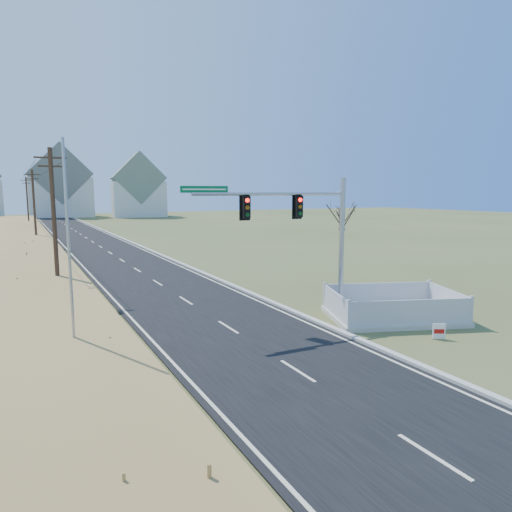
{
  "coord_description": "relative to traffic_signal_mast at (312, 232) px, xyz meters",
  "views": [
    {
      "loc": [
        -8.56,
        -15.05,
        6.39
      ],
      "look_at": [
        1.34,
        3.72,
        3.4
      ],
      "focal_mm": 32.0,
      "sensor_mm": 36.0,
      "label": 1
    }
  ],
  "objects": [
    {
      "name": "utility_pole_mid",
      "position": [
        -11.14,
        41.06,
        0.31
      ],
      "size": [
        1.8,
        0.26,
        9.0
      ],
      "color": "#422D1E",
      "rests_on": "ground"
    },
    {
      "name": "flagpole",
      "position": [
        -11.64,
        -2.23,
        -1.1
      ],
      "size": [
        0.37,
        0.37,
        8.2
      ],
      "color": "#B7B5AD",
      "rests_on": "ground"
    },
    {
      "name": "open_sign",
      "position": [
        2.85,
        -5.71,
        -4.02
      ],
      "size": [
        0.5,
        0.31,
        0.68
      ],
      "rotation": [
        0.0,
        0.0,
        -0.52
      ],
      "color": "white",
      "rests_on": "ground"
    },
    {
      "name": "fence_enclosure",
      "position": [
        3.48,
        -2.27,
        -4.09
      ],
      "size": [
        7.4,
        6.22,
        1.44
      ],
      "rotation": [
        0.0,
        0.0,
        -0.36
      ],
      "color": "#B7B5AD",
      "rests_on": "ground"
    },
    {
      "name": "utility_pole_far",
      "position": [
        -11.14,
        71.06,
        0.31
      ],
      "size": [
        1.8,
        0.26,
        9.0
      ],
      "color": "#422D1E",
      "rests_on": "ground"
    },
    {
      "name": "ground",
      "position": [
        -4.64,
        -3.94,
        -4.38
      ],
      "size": [
        260.0,
        260.0,
        0.0
      ],
      "primitive_type": "plane",
      "color": "#485228",
      "rests_on": "ground"
    },
    {
      "name": "condo_n",
      "position": [
        -2.64,
        108.06,
        3.23
      ],
      "size": [
        15.27,
        10.2,
        18.54
      ],
      "color": "silver",
      "rests_on": "ground"
    },
    {
      "name": "condo_ne",
      "position": [
        15.36,
        100.06,
        2.46
      ],
      "size": [
        14.12,
        10.51,
        16.52
      ],
      "rotation": [
        0.0,
        0.0,
        -0.1
      ],
      "color": "silver",
      "rests_on": "ground"
    },
    {
      "name": "bare_tree",
      "position": [
        6.46,
        5.7,
        0.5
      ],
      "size": [
        2.28,
        2.28,
        6.05
      ],
      "color": "#4C3F33",
      "rests_on": "ground"
    },
    {
      "name": "curb",
      "position": [
        -0.49,
        46.06,
        -4.29
      ],
      "size": [
        0.3,
        180.0,
        0.18
      ],
      "primitive_type": "cube",
      "color": "#B2AFA8",
      "rests_on": "ground"
    },
    {
      "name": "road",
      "position": [
        -4.64,
        46.06,
        -4.35
      ],
      "size": [
        8.0,
        180.0,
        0.06
      ],
      "primitive_type": "cube",
      "color": "black",
      "rests_on": "ground"
    },
    {
      "name": "utility_pole_near",
      "position": [
        -11.14,
        11.06,
        0.31
      ],
      "size": [
        1.8,
        0.26,
        9.0
      ],
      "color": "#422D1E",
      "rests_on": "ground"
    },
    {
      "name": "traffic_signal_mast",
      "position": [
        0.0,
        0.0,
        0.0
      ],
      "size": [
        8.93,
        0.74,
        7.11
      ],
      "rotation": [
        0.0,
        0.0,
        -0.04
      ],
      "color": "#9EA0A5",
      "rests_on": "ground"
    }
  ]
}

